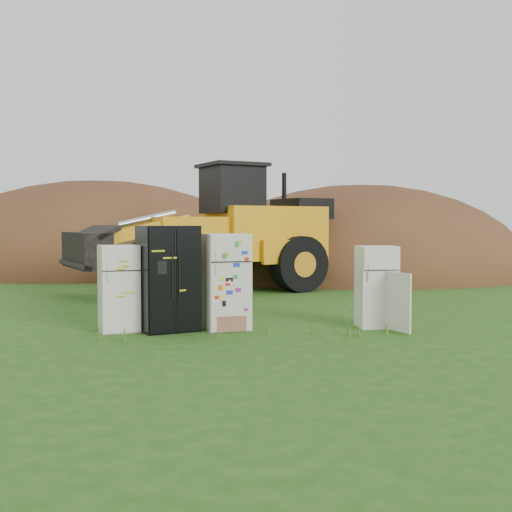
% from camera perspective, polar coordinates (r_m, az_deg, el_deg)
% --- Properties ---
extents(ground, '(120.00, 120.00, 0.00)m').
position_cam_1_polar(ground, '(12.43, -0.31, -6.49)').
color(ground, '#1D4E14').
rests_on(ground, ground).
extents(fridge_leftmost, '(0.87, 0.85, 1.62)m').
position_cam_1_polar(fridge_leftmost, '(12.35, -12.09, -2.82)').
color(fridge_leftmost, white).
rests_on(fridge_leftmost, ground).
extents(fridge_black_side, '(1.26, 1.14, 1.99)m').
position_cam_1_polar(fridge_black_side, '(12.23, -7.82, -1.98)').
color(fridge_black_side, black).
rests_on(fridge_black_side, ground).
extents(fridge_sticker, '(0.95, 0.90, 1.83)m').
position_cam_1_polar(fridge_sticker, '(12.32, -2.64, -2.28)').
color(fridge_sticker, silver).
rests_on(fridge_sticker, ground).
extents(fridge_open_door, '(0.73, 0.67, 1.59)m').
position_cam_1_polar(fridge_open_door, '(12.78, 10.66, -2.69)').
color(fridge_open_door, white).
rests_on(fridge_open_door, ground).
extents(wheel_loader, '(8.48, 5.98, 3.80)m').
position_cam_1_polar(wheel_loader, '(18.84, -4.75, 2.54)').
color(wheel_loader, orange).
rests_on(wheel_loader, ground).
extents(dirt_mound_right, '(12.86, 9.43, 6.94)m').
position_cam_1_polar(dirt_mound_right, '(24.50, 9.29, -1.84)').
color(dirt_mound_right, '#4B2A18').
rests_on(dirt_mound_right, ground).
extents(dirt_mound_left, '(14.58, 10.93, 7.60)m').
position_cam_1_polar(dirt_mound_left, '(27.64, -13.83, -1.34)').
color(dirt_mound_left, '#4B2A18').
rests_on(dirt_mound_left, ground).
extents(dirt_mound_back, '(17.27, 11.51, 5.38)m').
position_cam_1_polar(dirt_mound_back, '(30.26, -4.53, -0.89)').
color(dirt_mound_back, '#4B2A18').
rests_on(dirt_mound_back, ground).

